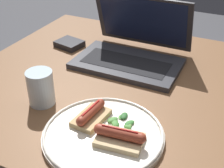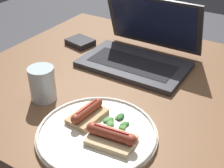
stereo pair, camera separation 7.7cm
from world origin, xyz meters
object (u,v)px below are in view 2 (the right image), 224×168
Objects in this scene: plate at (97,133)px; drinking_glass at (42,84)px; laptop at (140,52)px; external_drive at (80,42)px.

drinking_glass is (-0.22, 0.06, 0.04)m from plate.
plate is at bearing -14.35° from drinking_glass.
plate is 2.98× the size of drinking_glass.
laptop is 1.20× the size of plate.
external_drive is (-0.35, 0.41, 0.00)m from plate.
drinking_glass is at bearing -110.97° from laptop.
laptop is 3.56× the size of drinking_glass.
plate is 0.23m from drinking_glass.
laptop is at bearing 9.16° from external_drive.
plate is at bearing -77.27° from laptop.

